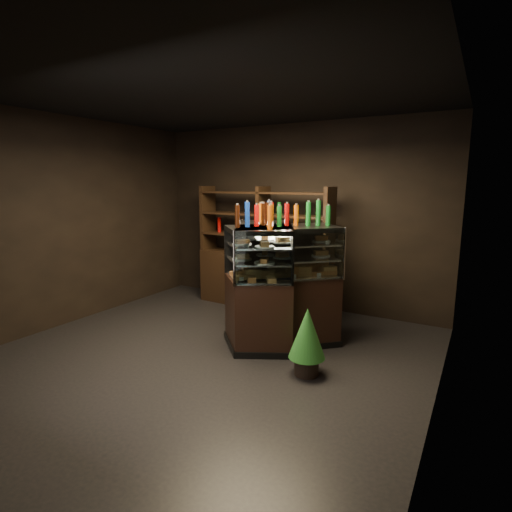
{
  "coord_description": "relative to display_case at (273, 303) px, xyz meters",
  "views": [
    {
      "loc": [
        2.76,
        -3.57,
        2.05
      ],
      "look_at": [
        0.33,
        0.66,
        1.16
      ],
      "focal_mm": 28.0,
      "sensor_mm": 36.0,
      "label": 1
    }
  ],
  "objects": [
    {
      "name": "back_shelving",
      "position": [
        -0.79,
        1.15,
        0.1
      ],
      "size": [
        2.35,
        0.51,
        2.0
      ],
      "rotation": [
        0.0,
        0.0,
        -0.04
      ],
      "color": "black",
      "rests_on": "ground"
    },
    {
      "name": "bottles_top",
      "position": [
        0.0,
        0.0,
        1.16
      ],
      "size": [
        1.02,
        1.07,
        0.3
      ],
      "color": "#B20C0A",
      "rests_on": "display_case"
    },
    {
      "name": "room_shell",
      "position": [
        -0.45,
        -0.9,
        1.43
      ],
      "size": [
        5.02,
        5.02,
        3.01
      ],
      "color": "black",
      "rests_on": "ground"
    },
    {
      "name": "ground",
      "position": [
        -0.45,
        -0.9,
        -0.51
      ],
      "size": [
        5.0,
        5.0,
        0.0
      ],
      "primitive_type": "plane",
      "color": "black",
      "rests_on": "ground"
    },
    {
      "name": "display_case",
      "position": [
        0.0,
        0.0,
        0.0
      ],
      "size": [
        1.66,
        1.57,
        1.53
      ],
      "rotation": [
        0.0,
        0.0,
        -0.16
      ],
      "color": "black",
      "rests_on": "ground"
    },
    {
      "name": "food_display",
      "position": [
        -0.0,
        -0.01,
        0.6
      ],
      "size": [
        1.19,
        1.22,
        0.47
      ],
      "color": "#CD9349",
      "rests_on": "display_case"
    },
    {
      "name": "potted_conifer",
      "position": [
        0.77,
        -0.69,
        -0.02
      ],
      "size": [
        0.4,
        0.4,
        0.85
      ],
      "rotation": [
        0.0,
        0.0,
        0.12
      ],
      "color": "black",
      "rests_on": "ground"
    }
  ]
}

